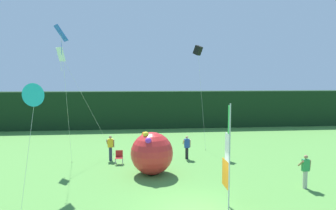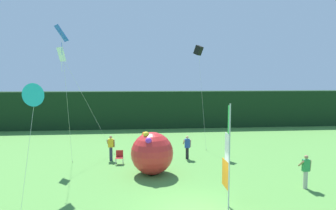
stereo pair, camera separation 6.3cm
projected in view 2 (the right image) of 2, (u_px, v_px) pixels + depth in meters
The scene contains 11 objects.
distant_treeline at pixel (159, 109), 34.43m from camera, with size 80.00×2.40×4.27m, color black.
banner_flag at pixel (227, 158), 12.69m from camera, with size 0.06×1.03×4.65m.
person_near_banner at pixel (111, 147), 20.36m from camera, with size 0.55×0.48×1.74m.
person_mid_field at pixel (187, 147), 20.69m from camera, with size 0.55×0.48×1.67m.
person_far_left at pixel (306, 171), 15.07m from camera, with size 0.55×0.48×1.76m.
inflatable_balloon at pixel (152, 153), 17.35m from camera, with size 2.53×2.53×2.62m.
folding_chair at pixel (119, 156), 19.56m from camera, with size 0.51×0.51×0.89m.
kite_cyan_delta_0 at pixel (35, 95), 11.59m from camera, with size 0.97×1.53×5.51m.
kite_blue_diamond_1 at pixel (62, 39), 16.98m from camera, with size 0.91×2.85×8.76m.
kite_white_diamond_2 at pixel (64, 59), 19.97m from camera, with size 3.72×1.53×7.83m.
kite_black_box_3 at pixel (198, 51), 23.91m from camera, with size 0.87×1.80×8.46m.
Camera 2 is at (-2.29, -11.76, 5.64)m, focal length 31.20 mm.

